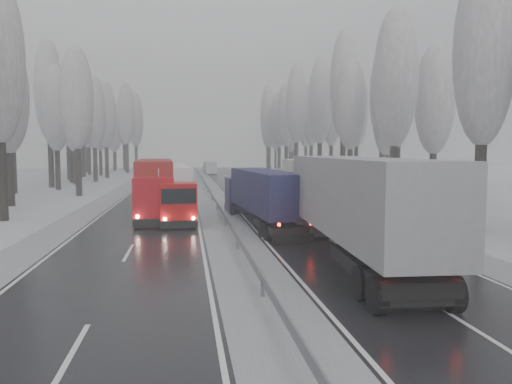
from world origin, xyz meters
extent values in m
plane|color=silver|center=(0.00, 0.00, 0.00)|extent=(260.00, 260.00, 0.00)
cube|color=black|center=(5.25, 30.00, 0.01)|extent=(7.50, 200.00, 0.03)
cube|color=black|center=(-5.25, 30.00, 0.01)|extent=(7.50, 200.00, 0.03)
cube|color=#9FA2A7|center=(0.00, 30.00, 0.02)|extent=(3.00, 200.00, 0.04)
cube|color=#9FA2A7|center=(10.20, 30.00, 0.02)|extent=(2.40, 200.00, 0.04)
cube|color=#9FA2A7|center=(-10.20, 30.00, 0.02)|extent=(2.40, 200.00, 0.04)
cube|color=slate|center=(0.00, 30.00, 0.60)|extent=(0.06, 200.00, 0.32)
cube|color=slate|center=(0.00, 28.00, 0.30)|extent=(0.12, 0.12, 0.60)
cube|color=slate|center=(0.00, 60.00, 0.30)|extent=(0.12, 0.12, 0.60)
cylinder|color=black|center=(15.04, 15.67, 2.80)|extent=(0.68, 0.68, 5.60)
ellipsoid|color=gray|center=(15.04, 15.67, 10.80)|extent=(3.60, 3.60, 11.45)
cylinder|color=black|center=(14.51, 27.03, 2.81)|extent=(0.68, 0.68, 5.62)
ellipsoid|color=gray|center=(14.51, 27.03, 10.84)|extent=(3.60, 3.60, 11.48)
cylinder|color=black|center=(20.02, 31.03, 2.47)|extent=(0.64, 0.64, 4.94)
ellipsoid|color=gray|center=(20.02, 31.03, 9.53)|extent=(3.60, 3.60, 10.09)
cylinder|color=black|center=(17.90, 35.17, 2.66)|extent=(0.66, 0.66, 5.32)
ellipsoid|color=gray|center=(17.90, 35.17, 10.27)|extent=(3.60, 3.60, 10.88)
cylinder|color=black|center=(20.12, 39.17, 3.16)|extent=(0.72, 0.72, 6.31)
ellipsoid|color=gray|center=(20.12, 39.17, 12.17)|extent=(3.60, 3.60, 12.90)
cylinder|color=black|center=(17.02, 45.60, 2.69)|extent=(0.67, 0.67, 5.38)
ellipsoid|color=gray|center=(17.02, 45.60, 10.37)|extent=(3.60, 3.60, 10.98)
cylinder|color=black|center=(23.31, 49.60, 2.30)|extent=(0.62, 0.62, 4.59)
ellipsoid|color=gray|center=(23.31, 49.60, 8.86)|extent=(3.60, 3.60, 9.39)
cylinder|color=black|center=(17.90, 51.02, 3.47)|extent=(0.76, 0.76, 6.95)
ellipsoid|color=gray|center=(17.90, 51.02, 13.40)|extent=(3.60, 3.60, 14.19)
cylinder|color=black|center=(24.81, 55.02, 3.30)|extent=(0.74, 0.74, 6.59)
ellipsoid|color=gray|center=(24.81, 55.02, 12.71)|extent=(3.60, 3.60, 13.46)
cylinder|color=black|center=(17.56, 61.27, 3.18)|extent=(0.72, 0.72, 6.37)
ellipsoid|color=gray|center=(17.56, 61.27, 12.28)|extent=(3.60, 3.60, 13.01)
cylinder|color=black|center=(24.72, 65.27, 2.99)|extent=(0.70, 0.70, 5.97)
ellipsoid|color=gray|center=(24.72, 65.27, 11.52)|extent=(3.60, 3.60, 12.20)
cylinder|color=black|center=(16.34, 71.95, 3.33)|extent=(0.74, 0.74, 6.65)
ellipsoid|color=gray|center=(16.34, 71.95, 12.83)|extent=(3.60, 3.60, 13.59)
cylinder|color=black|center=(23.71, 75.95, 3.07)|extent=(0.71, 0.71, 6.14)
ellipsoid|color=gray|center=(23.71, 75.95, 11.84)|extent=(3.60, 3.60, 12.54)
cylinder|color=black|center=(16.56, 81.70, 3.03)|extent=(0.71, 0.71, 6.05)
ellipsoid|color=gray|center=(16.56, 81.70, 11.68)|extent=(3.60, 3.60, 12.37)
cylinder|color=black|center=(22.48, 85.70, 3.15)|extent=(0.72, 0.72, 6.30)
ellipsoid|color=gray|center=(22.48, 85.70, 12.15)|extent=(3.60, 3.60, 12.87)
cylinder|color=black|center=(16.63, 89.21, 2.94)|extent=(0.70, 0.70, 5.88)
ellipsoid|color=gray|center=(16.63, 89.21, 11.33)|extent=(3.60, 3.60, 12.00)
cylinder|color=black|center=(19.77, 93.21, 2.43)|extent=(0.64, 0.64, 4.86)
ellipsoid|color=gray|center=(19.77, 93.21, 9.37)|extent=(3.60, 3.60, 9.92)
cylinder|color=black|center=(15.73, 96.32, 2.99)|extent=(0.70, 0.70, 5.98)
ellipsoid|color=gray|center=(15.73, 96.32, 11.53)|extent=(3.60, 3.60, 12.21)
cylinder|color=black|center=(24.94, 100.32, 3.09)|extent=(0.71, 0.71, 6.19)
ellipsoid|color=gray|center=(24.94, 100.32, 11.93)|extent=(3.60, 3.60, 12.64)
cylinder|color=black|center=(17.04, 106.16, 3.43)|extent=(0.75, 0.75, 6.86)
ellipsoid|color=gray|center=(17.04, 106.16, 13.22)|extent=(3.60, 3.60, 14.01)
cylinder|color=black|center=(24.02, 110.16, 2.77)|extent=(0.68, 0.68, 5.55)
ellipsoid|color=gray|center=(24.02, 110.16, 10.70)|extent=(3.60, 3.60, 11.33)
cylinder|color=black|center=(18.73, 116.73, 3.05)|extent=(0.71, 0.71, 6.09)
ellipsoid|color=gray|center=(18.73, 116.73, 11.75)|extent=(3.60, 3.60, 12.45)
cylinder|color=black|center=(21.55, 120.73, 2.74)|extent=(0.67, 0.67, 5.49)
ellipsoid|color=gray|center=(21.55, 120.73, 10.58)|extent=(3.60, 3.60, 11.21)
cylinder|color=black|center=(-15.13, 24.57, 2.92)|extent=(0.69, 0.69, 5.83)
cylinder|color=black|center=(-17.75, 34.20, 2.52)|extent=(0.65, 0.65, 5.03)
ellipsoid|color=gray|center=(-17.75, 34.20, 9.70)|extent=(3.60, 3.60, 10.28)
cylinder|color=black|center=(-13.94, 43.73, 2.72)|extent=(0.67, 0.67, 5.44)
ellipsoid|color=gray|center=(-13.94, 43.73, 10.49)|extent=(3.60, 3.60, 11.11)
cylinder|color=black|center=(-21.85, 47.73, 2.86)|extent=(0.69, 0.69, 5.72)
ellipsoid|color=gray|center=(-21.85, 47.73, 11.04)|extent=(3.60, 3.60, 11.69)
cylinder|color=black|center=(-18.26, 52.71, 2.61)|extent=(0.66, 0.66, 5.23)
ellipsoid|color=gray|center=(-18.26, 52.71, 10.08)|extent=(3.60, 3.60, 10.68)
cylinder|color=black|center=(-20.05, 56.71, 3.30)|extent=(0.74, 0.74, 6.60)
ellipsoid|color=gray|center=(-20.05, 56.71, 12.74)|extent=(3.60, 3.60, 13.49)
cylinder|color=black|center=(-18.16, 62.35, 2.58)|extent=(0.65, 0.65, 5.16)
ellipsoid|color=gray|center=(-18.16, 62.35, 9.95)|extent=(3.60, 3.60, 10.54)
cylinder|color=black|center=(-19.54, 66.35, 2.90)|extent=(0.69, 0.69, 5.79)
ellipsoid|color=gray|center=(-19.54, 66.35, 11.18)|extent=(3.60, 3.60, 11.84)
cylinder|color=black|center=(-16.58, 69.11, 2.82)|extent=(0.68, 0.68, 5.64)
ellipsoid|color=gray|center=(-16.58, 69.11, 10.89)|extent=(3.60, 3.60, 11.53)
cylinder|color=black|center=(-21.42, 73.11, 3.28)|extent=(0.73, 0.73, 6.56)
ellipsoid|color=gray|center=(-21.42, 73.11, 12.65)|extent=(3.60, 3.60, 13.40)
cylinder|color=black|center=(-16.33, 79.19, 2.90)|extent=(0.69, 0.69, 5.79)
ellipsoid|color=gray|center=(-16.33, 79.19, 11.17)|extent=(3.60, 3.60, 11.84)
cylinder|color=black|center=(-21.09, 83.19, 3.32)|extent=(0.74, 0.74, 6.65)
ellipsoid|color=gray|center=(-21.09, 83.19, 12.82)|extent=(3.60, 3.60, 13.58)
cylinder|color=black|center=(-18.93, 88.54, 2.56)|extent=(0.65, 0.65, 5.12)
ellipsoid|color=gray|center=(-18.93, 88.54, 9.88)|extent=(3.60, 3.60, 10.46)
cylinder|color=black|center=(-21.82, 92.54, 2.92)|extent=(0.69, 0.69, 5.84)
ellipsoid|color=gray|center=(-21.82, 92.54, 11.26)|extent=(3.60, 3.60, 11.92)
cylinder|color=black|center=(-15.07, 99.33, 3.34)|extent=(0.74, 0.74, 6.67)
ellipsoid|color=gray|center=(-15.07, 99.33, 12.87)|extent=(3.60, 3.60, 13.63)
cylinder|color=black|center=(-24.20, 103.33, 3.15)|extent=(0.72, 0.72, 6.31)
ellipsoid|color=gray|center=(-24.20, 103.33, 12.16)|extent=(3.60, 3.60, 12.88)
cylinder|color=black|center=(-14.05, 108.72, 3.14)|extent=(0.72, 0.72, 6.29)
ellipsoid|color=gray|center=(-14.05, 108.72, 12.12)|extent=(3.60, 3.60, 12.84)
cylinder|color=black|center=(-19.66, 112.72, 2.43)|extent=(0.64, 0.64, 4.86)
ellipsoid|color=gray|center=(-19.66, 112.72, 9.36)|extent=(3.60, 3.60, 9.92)
cylinder|color=black|center=(-17.56, 115.31, 3.31)|extent=(0.74, 0.74, 6.63)
ellipsoid|color=gray|center=(-17.56, 115.31, 12.78)|extent=(3.60, 3.60, 13.54)
cylinder|color=black|center=(-20.33, 119.31, 2.89)|extent=(0.69, 0.69, 5.79)
ellipsoid|color=gray|center=(-20.33, 119.31, 11.16)|extent=(3.60, 3.60, 11.82)
cube|color=#515055|center=(4.93, 16.36, 1.85)|extent=(2.92, 3.03, 3.36)
cube|color=black|center=(4.99, 17.76, 2.63)|extent=(2.57, 0.23, 1.12)
cube|color=black|center=(5.00, 17.87, 0.50)|extent=(2.80, 0.29, 0.56)
cube|color=slate|center=(4.54, 7.65, 3.02)|extent=(3.49, 14.65, 3.13)
cube|color=black|center=(4.22, 0.33, 0.62)|extent=(2.58, 0.25, 0.50)
cube|color=black|center=(4.37, 3.62, 0.84)|extent=(2.73, 6.25, 0.50)
cube|color=black|center=(4.25, 0.94, 0.39)|extent=(2.57, 0.18, 0.67)
cylinder|color=black|center=(3.72, 15.52, 0.58)|extent=(0.44, 1.18, 1.16)
cylinder|color=black|center=(6.06, 15.42, 0.58)|extent=(0.44, 1.18, 1.16)
cylinder|color=black|center=(3.17, 3.23, 0.58)|extent=(0.44, 1.18, 1.16)
cylinder|color=black|center=(5.52, 3.12, 0.58)|extent=(0.44, 1.18, 1.16)
cylinder|color=black|center=(3.11, 1.77, 0.58)|extent=(0.44, 1.18, 1.16)
cylinder|color=black|center=(5.46, 1.67, 0.58)|extent=(0.44, 1.18, 1.16)
sphere|color=#FF0C05|center=(3.16, 0.29, 1.51)|extent=(0.22, 0.22, 0.22)
sphere|color=#FF0C05|center=(5.28, 0.20, 1.51)|extent=(0.22, 0.22, 0.22)
sphere|color=white|center=(3.94, 17.95, 0.95)|extent=(0.25, 0.25, 0.25)
sphere|color=white|center=(6.06, 17.86, 0.95)|extent=(0.25, 0.25, 0.25)
cube|color=#211E4C|center=(1.83, 25.83, 1.45)|extent=(2.38, 2.46, 2.64)
cube|color=black|center=(1.74, 26.93, 2.07)|extent=(2.03, 0.25, 0.88)
cube|color=black|center=(1.74, 27.02, 0.40)|extent=(2.21, 0.31, 0.44)
cube|color=black|center=(2.39, 18.98, 2.38)|extent=(3.16, 11.60, 2.47)
cube|color=black|center=(2.85, 13.23, 0.48)|extent=(2.03, 0.27, 0.40)
cube|color=black|center=(2.64, 15.82, 0.66)|extent=(2.32, 4.99, 0.40)
cube|color=black|center=(2.81, 13.71, 0.31)|extent=(2.02, 0.22, 0.53)
cylinder|color=black|center=(0.97, 25.05, 0.46)|extent=(0.38, 0.94, 0.92)
cylinder|color=black|center=(2.81, 25.20, 0.46)|extent=(0.38, 0.94, 0.92)
cylinder|color=black|center=(1.75, 15.39, 0.46)|extent=(0.38, 0.94, 0.92)
cylinder|color=black|center=(3.59, 15.54, 0.46)|extent=(0.38, 0.94, 0.92)
cylinder|color=black|center=(1.84, 14.25, 0.46)|extent=(0.38, 0.94, 0.92)
cylinder|color=black|center=(3.68, 14.40, 0.46)|extent=(0.38, 0.94, 0.92)
sphere|color=#FF0C05|center=(2.02, 13.10, 1.19)|extent=(0.18, 0.18, 0.18)
sphere|color=#FF0C05|center=(3.69, 13.23, 1.19)|extent=(0.18, 0.18, 0.18)
sphere|color=white|center=(0.90, 26.98, 0.75)|extent=(0.19, 0.19, 0.19)
sphere|color=white|center=(2.57, 27.11, 0.75)|extent=(0.19, 0.19, 0.19)
cube|color=#A8A095|center=(8.24, 37.61, 1.62)|extent=(2.52, 2.62, 2.95)
cube|color=black|center=(8.27, 38.84, 2.31)|extent=(2.26, 0.15, 0.98)
cube|color=black|center=(8.27, 38.94, 0.44)|extent=(2.46, 0.21, 0.49)
cube|color=beige|center=(8.05, 29.94, 2.66)|extent=(2.82, 12.85, 2.75)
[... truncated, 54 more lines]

